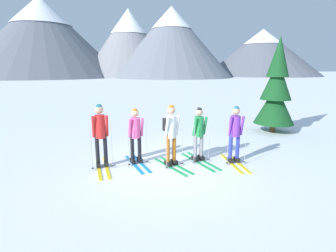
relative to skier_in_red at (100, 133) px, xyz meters
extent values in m
plane|color=white|center=(1.76, 0.04, -1.01)|extent=(400.00, 400.00, 0.00)
cube|color=yellow|center=(0.13, -0.06, -1.00)|extent=(0.51, 1.70, 0.02)
cube|color=yellow|center=(-0.09, -0.11, -1.00)|extent=(0.51, 1.70, 0.02)
cube|color=black|center=(0.10, 0.04, -0.93)|extent=(0.17, 0.28, 0.12)
cylinder|color=black|center=(0.10, 0.04, -0.46)|extent=(0.11, 0.11, 0.86)
cube|color=black|center=(-0.11, -0.02, -0.93)|extent=(0.17, 0.28, 0.12)
cylinder|color=black|center=(-0.11, -0.02, -0.46)|extent=(0.11, 0.11, 0.86)
cylinder|color=red|center=(0.00, 0.01, 0.18)|extent=(0.28, 0.28, 0.64)
sphere|color=tan|center=(0.00, 0.01, 0.65)|extent=(0.23, 0.23, 0.23)
sphere|color=#1E6B7A|center=(0.00, 0.01, 0.72)|extent=(0.17, 0.17, 0.17)
cylinder|color=red|center=(0.19, 0.00, 0.19)|extent=(0.13, 0.22, 0.61)
cylinder|color=red|center=(-0.16, -0.09, 0.19)|extent=(0.13, 0.22, 0.61)
cylinder|color=#A5A5AD|center=(0.30, -0.10, -0.36)|extent=(0.02, 0.02, 1.29)
cylinder|color=black|center=(0.30, -0.10, -0.95)|extent=(0.07, 0.07, 0.01)
cylinder|color=#A5A5AD|center=(-0.22, -0.23, -0.36)|extent=(0.02, 0.02, 1.29)
cylinder|color=black|center=(-0.22, -0.23, -0.95)|extent=(0.07, 0.07, 0.01)
cube|color=#1E84D1|center=(1.09, 0.20, -1.00)|extent=(0.65, 1.51, 0.02)
cube|color=#1E84D1|center=(0.88, 0.12, -1.00)|extent=(0.65, 1.51, 0.02)
cube|color=black|center=(1.05, 0.29, -0.93)|extent=(0.20, 0.28, 0.12)
cylinder|color=black|center=(1.05, 0.29, -0.49)|extent=(0.11, 0.11, 0.78)
cube|color=black|center=(0.85, 0.21, -0.93)|extent=(0.20, 0.28, 0.12)
cylinder|color=black|center=(0.85, 0.21, -0.49)|extent=(0.11, 0.11, 0.78)
cylinder|color=#E55193|center=(0.95, 0.25, 0.07)|extent=(0.28, 0.28, 0.59)
sphere|color=tan|center=(0.95, 0.25, 0.50)|extent=(0.21, 0.21, 0.21)
sphere|color=#B76019|center=(0.95, 0.25, 0.56)|extent=(0.16, 0.16, 0.16)
cylinder|color=#E55193|center=(1.14, 0.26, 0.09)|extent=(0.14, 0.21, 0.56)
cylinder|color=#E55193|center=(0.81, 0.13, 0.09)|extent=(0.14, 0.21, 0.56)
cylinder|color=#A5A5AD|center=(1.27, 0.18, -0.42)|extent=(0.02, 0.02, 1.17)
cylinder|color=black|center=(1.27, 0.18, -0.95)|extent=(0.07, 0.07, 0.01)
cylinder|color=#A5A5AD|center=(0.76, -0.01, -0.42)|extent=(0.02, 0.02, 1.17)
cylinder|color=black|center=(0.76, -0.01, -0.95)|extent=(0.07, 0.07, 0.01)
cube|color=green|center=(2.11, -0.04, -1.00)|extent=(0.87, 1.43, 0.02)
cube|color=green|center=(1.92, -0.15, -1.00)|extent=(0.87, 1.43, 0.02)
cube|color=black|center=(2.06, 0.05, -0.93)|extent=(0.22, 0.28, 0.12)
cylinder|color=#B76019|center=(2.06, 0.05, -0.46)|extent=(0.11, 0.11, 0.84)
cube|color=black|center=(1.87, -0.06, -0.93)|extent=(0.22, 0.28, 0.12)
cylinder|color=#B76019|center=(1.87, -0.06, -0.46)|extent=(0.11, 0.11, 0.84)
cylinder|color=white|center=(1.97, -0.01, 0.15)|extent=(0.28, 0.28, 0.63)
sphere|color=tan|center=(1.97, -0.01, 0.62)|extent=(0.23, 0.23, 0.23)
sphere|color=#B76019|center=(1.97, -0.01, 0.68)|extent=(0.17, 0.17, 0.17)
cylinder|color=white|center=(2.15, 0.03, 0.17)|extent=(0.17, 0.22, 0.60)
cylinder|color=white|center=(1.84, -0.15, 0.17)|extent=(0.17, 0.22, 0.60)
cylinder|color=#A5A5AD|center=(2.29, -0.03, -0.37)|extent=(0.02, 0.02, 1.26)
cylinder|color=black|center=(2.29, -0.03, -0.95)|extent=(0.07, 0.07, 0.01)
cylinder|color=#A5A5AD|center=(1.82, -0.30, -0.37)|extent=(0.02, 0.02, 1.26)
cylinder|color=black|center=(1.82, -0.30, -0.95)|extent=(0.07, 0.07, 0.01)
cube|color=black|center=(1.88, 0.14, 0.18)|extent=(0.31, 0.27, 0.36)
cube|color=green|center=(2.96, 0.28, -1.00)|extent=(0.78, 1.63, 0.02)
cube|color=green|center=(2.76, 0.19, -1.00)|extent=(0.78, 1.63, 0.02)
cube|color=black|center=(2.92, 0.37, -0.93)|extent=(0.21, 0.28, 0.12)
cylinder|color=gray|center=(2.92, 0.37, -0.50)|extent=(0.11, 0.11, 0.78)
cube|color=black|center=(2.72, 0.28, -0.93)|extent=(0.21, 0.28, 0.12)
cylinder|color=gray|center=(2.72, 0.28, -0.50)|extent=(0.11, 0.11, 0.78)
cylinder|color=#238C42|center=(2.82, 0.32, 0.06)|extent=(0.28, 0.28, 0.58)
sphere|color=tan|center=(2.82, 0.32, 0.49)|extent=(0.21, 0.21, 0.21)
sphere|color=black|center=(2.82, 0.32, 0.56)|extent=(0.16, 0.16, 0.16)
cylinder|color=#238C42|center=(3.01, 0.34, 0.08)|extent=(0.15, 0.21, 0.56)
cylinder|color=#238C42|center=(2.68, 0.20, 0.08)|extent=(0.15, 0.21, 0.56)
cylinder|color=#A5A5AD|center=(3.14, 0.27, -0.42)|extent=(0.02, 0.02, 1.17)
cylinder|color=black|center=(3.14, 0.27, -0.95)|extent=(0.07, 0.07, 0.01)
cylinder|color=#A5A5AD|center=(2.65, 0.05, -0.42)|extent=(0.02, 0.02, 1.17)
cylinder|color=black|center=(2.65, 0.05, -0.95)|extent=(0.07, 0.07, 0.01)
cube|color=yellow|center=(3.97, 0.02, -1.00)|extent=(0.23, 1.62, 0.02)
cube|color=yellow|center=(3.75, 0.00, -1.00)|extent=(0.23, 1.62, 0.02)
cube|color=black|center=(3.96, 0.12, -0.93)|extent=(0.13, 0.27, 0.12)
cylinder|color=#2D389E|center=(3.96, 0.12, -0.48)|extent=(0.11, 0.11, 0.81)
cube|color=black|center=(3.74, 0.10, -0.93)|extent=(0.13, 0.27, 0.12)
cylinder|color=#2D389E|center=(3.74, 0.10, -0.48)|extent=(0.11, 0.11, 0.81)
cylinder|color=purple|center=(3.85, 0.11, 0.11)|extent=(0.28, 0.28, 0.61)
sphere|color=tan|center=(3.85, 0.11, 0.55)|extent=(0.22, 0.22, 0.22)
sphere|color=#1E6B7A|center=(3.85, 0.11, 0.62)|extent=(0.16, 0.16, 0.16)
cylinder|color=purple|center=(4.04, 0.07, 0.12)|extent=(0.10, 0.20, 0.58)
cylinder|color=purple|center=(3.68, 0.04, 0.12)|extent=(0.10, 0.20, 0.58)
cylinder|color=#A5A5AD|center=(4.14, -0.04, -0.40)|extent=(0.02, 0.02, 1.21)
cylinder|color=black|center=(4.14, -0.04, -0.95)|extent=(0.07, 0.07, 0.01)
cylinder|color=#A5A5AD|center=(3.60, -0.09, -0.40)|extent=(0.02, 0.02, 1.21)
cylinder|color=black|center=(3.60, -0.09, -0.95)|extent=(0.07, 0.07, 0.01)
cylinder|color=#51381E|center=(6.77, 3.69, -0.61)|extent=(0.24, 0.24, 0.79)
cone|color=#14471E|center=(6.77, 3.69, 0.22)|extent=(1.68, 1.68, 1.66)
cone|color=#14471E|center=(6.77, 3.69, 1.26)|extent=(1.28, 1.28, 1.66)
cone|color=#14471E|center=(6.77, 3.69, 2.22)|extent=(0.92, 0.92, 1.66)
cone|color=slate|center=(-30.98, 77.93, 10.85)|extent=(47.79, 47.79, 23.71)
cone|color=white|center=(-30.98, 77.93, 18.51)|extent=(17.76, 17.76, 8.39)
cone|color=gray|center=(-5.00, 78.84, 9.37)|extent=(29.69, 29.69, 20.75)
cone|color=white|center=(-5.00, 78.84, 15.94)|extent=(11.44, 11.44, 7.61)
cone|color=slate|center=(8.02, 73.37, 9.22)|extent=(36.61, 36.61, 20.44)
cone|color=white|center=(8.02, 73.37, 16.20)|extent=(12.19, 12.19, 6.48)
cone|color=slate|center=(42.27, 87.66, 7.20)|extent=(41.22, 41.22, 16.41)
cone|color=white|center=(42.27, 87.66, 12.76)|extent=(13.97, 13.97, 5.30)
camera|label=1|loc=(1.39, -7.04, 1.75)|focal=27.58mm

